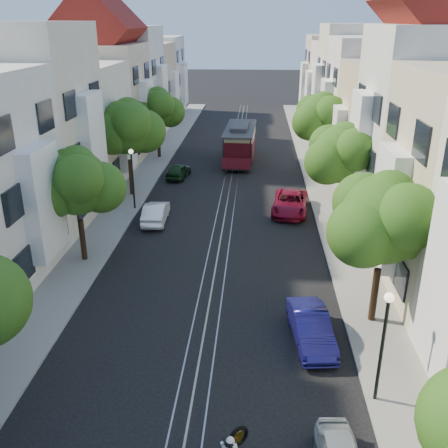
% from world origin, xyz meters
% --- Properties ---
extents(ground, '(200.00, 200.00, 0.00)m').
position_xyz_m(ground, '(0.00, 28.00, 0.00)').
color(ground, black).
rests_on(ground, ground).
extents(sidewalk_east, '(2.50, 80.00, 0.12)m').
position_xyz_m(sidewalk_east, '(7.25, 28.00, 0.06)').
color(sidewalk_east, gray).
rests_on(sidewalk_east, ground).
extents(sidewalk_west, '(2.50, 80.00, 0.12)m').
position_xyz_m(sidewalk_west, '(-7.25, 28.00, 0.06)').
color(sidewalk_west, gray).
rests_on(sidewalk_west, ground).
extents(rail_left, '(0.06, 80.00, 0.02)m').
position_xyz_m(rail_left, '(-0.55, 28.00, 0.01)').
color(rail_left, gray).
rests_on(rail_left, ground).
extents(rail_slot, '(0.06, 80.00, 0.02)m').
position_xyz_m(rail_slot, '(0.00, 28.00, 0.01)').
color(rail_slot, gray).
rests_on(rail_slot, ground).
extents(rail_right, '(0.06, 80.00, 0.02)m').
position_xyz_m(rail_right, '(0.55, 28.00, 0.01)').
color(rail_right, gray).
rests_on(rail_right, ground).
extents(lane_line, '(0.08, 80.00, 0.01)m').
position_xyz_m(lane_line, '(0.00, 28.00, 0.00)').
color(lane_line, tan).
rests_on(lane_line, ground).
extents(townhouses_east, '(7.75, 72.00, 12.00)m').
position_xyz_m(townhouses_east, '(11.87, 27.91, 5.18)').
color(townhouses_east, beige).
rests_on(townhouses_east, ground).
extents(townhouses_west, '(7.75, 72.00, 11.76)m').
position_xyz_m(townhouses_west, '(-11.87, 27.91, 5.08)').
color(townhouses_west, silver).
rests_on(townhouses_west, ground).
extents(tree_e_b, '(4.93, 4.08, 6.68)m').
position_xyz_m(tree_e_b, '(7.26, 8.98, 4.73)').
color(tree_e_b, black).
rests_on(tree_e_b, ground).
extents(tree_e_c, '(4.84, 3.99, 6.52)m').
position_xyz_m(tree_e_c, '(7.26, 19.98, 4.60)').
color(tree_e_c, black).
rests_on(tree_e_c, ground).
extents(tree_e_d, '(5.01, 4.16, 6.85)m').
position_xyz_m(tree_e_d, '(7.26, 30.98, 4.87)').
color(tree_e_d, black).
rests_on(tree_e_d, ground).
extents(tree_w_b, '(4.72, 3.87, 6.27)m').
position_xyz_m(tree_w_b, '(-7.14, 13.98, 4.40)').
color(tree_w_b, black).
rests_on(tree_w_b, ground).
extents(tree_w_c, '(5.13, 4.28, 7.09)m').
position_xyz_m(tree_w_c, '(-7.14, 24.98, 5.07)').
color(tree_w_c, black).
rests_on(tree_w_c, ground).
extents(tree_w_d, '(4.84, 3.99, 6.52)m').
position_xyz_m(tree_w_d, '(-7.14, 35.98, 4.60)').
color(tree_w_d, black).
rests_on(tree_w_d, ground).
extents(lamp_east, '(0.32, 0.32, 4.16)m').
position_xyz_m(lamp_east, '(6.30, 4.00, 2.85)').
color(lamp_east, black).
rests_on(lamp_east, ground).
extents(lamp_west, '(0.32, 0.32, 4.16)m').
position_xyz_m(lamp_west, '(-6.30, 22.00, 2.85)').
color(lamp_west, black).
rests_on(lamp_west, ground).
extents(cable_car, '(2.92, 8.44, 3.21)m').
position_xyz_m(cable_car, '(0.50, 35.14, 1.90)').
color(cable_car, black).
rests_on(cable_car, ground).
extents(parked_car_e_mid, '(1.87, 4.17, 1.33)m').
position_xyz_m(parked_car_e_mid, '(4.40, 7.33, 0.66)').
color(parked_car_e_mid, '#0F0E46').
rests_on(parked_car_e_mid, ground).
extents(parked_car_e_far, '(2.84, 5.14, 1.36)m').
position_xyz_m(parked_car_e_far, '(4.40, 22.20, 0.68)').
color(parked_car_e_far, maroon).
rests_on(parked_car_e_far, ground).
extents(parked_car_w_mid, '(1.52, 3.95, 1.29)m').
position_xyz_m(parked_car_w_mid, '(-4.40, 19.89, 0.64)').
color(parked_car_w_mid, white).
rests_on(parked_car_w_mid, ground).
extents(parked_car_w_far, '(1.87, 3.69, 1.20)m').
position_xyz_m(parked_car_w_far, '(-4.40, 29.74, 0.60)').
color(parked_car_w_far, black).
rests_on(parked_car_w_far, ground).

